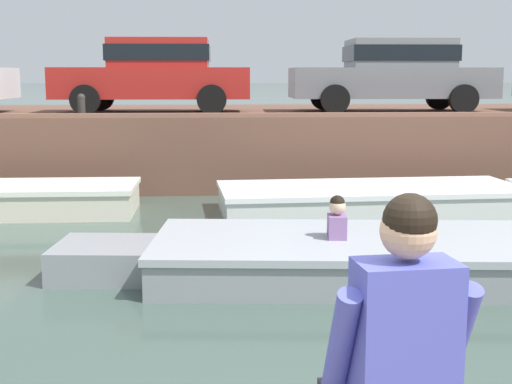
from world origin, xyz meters
TOP-DOWN VIEW (x-y plane):
  - ground_plane at (0.00, 5.31)m, footprint 400.00×400.00m
  - far_quay_wall at (0.00, 13.62)m, footprint 60.00×6.00m
  - far_wall_coping at (0.00, 10.74)m, footprint 60.00×0.24m
  - boat_moored_central_white at (2.52, 8.79)m, footprint 6.03×2.23m
  - motorboat_passing at (1.64, 4.96)m, footprint 7.16×2.54m
  - car_left_inner_red at (-1.53, 12.64)m, footprint 4.10×2.03m
  - car_centre_grey at (3.59, 12.64)m, footprint 4.33×1.94m
  - mooring_bollard_mid at (-2.79, 10.87)m, footprint 0.15×0.15m
  - person_seated_right at (0.35, -0.32)m, footprint 0.56×0.56m

SIDE VIEW (x-z plane):
  - ground_plane at x=0.00m, z-range 0.00..0.00m
  - boat_moored_central_white at x=2.52m, z-range 0.00..0.44m
  - motorboat_passing at x=1.64m, z-range -0.24..0.70m
  - far_quay_wall at x=0.00m, z-range 0.00..1.48m
  - person_seated_right at x=0.35m, z-range 0.79..1.75m
  - far_wall_coping at x=0.00m, z-range 1.48..1.56m
  - mooring_bollard_mid at x=-2.79m, z-range 1.50..1.94m
  - car_centre_grey at x=3.59m, z-range 1.56..3.10m
  - car_left_inner_red at x=-1.53m, z-range 1.56..3.10m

